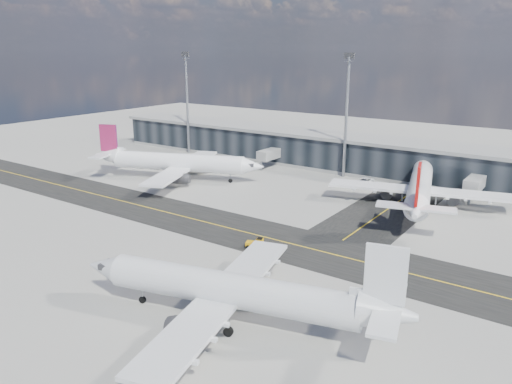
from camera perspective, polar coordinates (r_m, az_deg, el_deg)
ground at (r=83.05m, az=-4.48°, el=-5.00°), size 300.00×300.00×0.00m
taxiway_lanes at (r=88.98m, az=1.87°, el=-3.48°), size 180.00×63.00×0.03m
terminal_concourse at (r=127.38m, az=11.39°, el=4.14°), size 152.00×19.80×8.80m
floodlight_masts at (r=119.28m, az=10.31°, el=9.01°), size 102.50×0.70×28.90m
airliner_af at (r=118.44m, az=-9.10°, el=3.36°), size 40.36×34.92×12.42m
airliner_redtail at (r=100.85m, az=18.22°, el=0.48°), size 35.24×40.96×12.29m
airliner_near at (r=56.58m, az=-2.37°, el=-11.27°), size 38.86×33.41×11.63m
baggage_tug at (r=77.47m, az=0.03°, el=-5.87°), size 2.96×2.12×1.69m
service_van at (r=115.62m, az=12.31°, el=1.19°), size 2.87×5.76×1.57m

